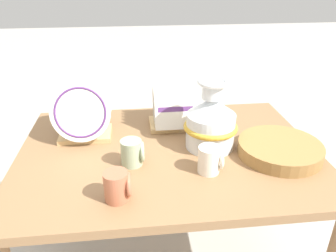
% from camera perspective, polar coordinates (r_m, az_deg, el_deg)
% --- Properties ---
extents(display_table, '(1.25, 0.89, 0.66)m').
position_cam_1_polar(display_table, '(1.43, 0.00, -6.60)').
color(display_table, olive).
rests_on(display_table, ground_plane).
extents(ceramic_vase, '(0.23, 0.23, 0.30)m').
position_cam_1_polar(ceramic_vase, '(1.37, 7.46, 0.87)').
color(ceramic_vase, silver).
rests_on(ceramic_vase, display_table).
extents(dish_rack_round_plates, '(0.25, 0.21, 0.27)m').
position_cam_1_polar(dish_rack_round_plates, '(1.48, -14.58, 1.68)').
color(dish_rack_round_plates, tan).
rests_on(dish_rack_round_plates, display_table).
extents(dish_rack_square_plates, '(0.23, 0.20, 0.21)m').
position_cam_1_polar(dish_rack_square_plates, '(1.55, 0.95, 2.57)').
color(dish_rack_square_plates, tan).
rests_on(dish_rack_square_plates, display_table).
extents(wicker_charger_stack, '(0.34, 0.34, 0.05)m').
position_cam_1_polar(wicker_charger_stack, '(1.41, 18.89, -3.82)').
color(wicker_charger_stack, olive).
rests_on(wicker_charger_stack, display_table).
extents(mug_sage_glaze, '(0.09, 0.08, 0.10)m').
position_cam_1_polar(mug_sage_glaze, '(1.27, -6.16, -4.61)').
color(mug_sage_glaze, '#9EB28E').
rests_on(mug_sage_glaze, display_table).
extents(mug_terracotta_glaze, '(0.09, 0.08, 0.10)m').
position_cam_1_polar(mug_terracotta_glaze, '(1.10, -8.74, -10.28)').
color(mug_terracotta_glaze, '#B76647').
rests_on(mug_terracotta_glaze, display_table).
extents(mug_cream_glaze, '(0.09, 0.08, 0.10)m').
position_cam_1_polar(mug_cream_glaze, '(1.23, 7.38, -5.81)').
color(mug_cream_glaze, silver).
rests_on(mug_cream_glaze, display_table).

